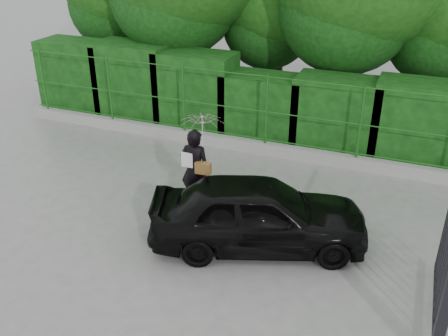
% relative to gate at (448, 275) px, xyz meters
% --- Properties ---
extents(ground, '(80.00, 80.00, 0.00)m').
position_rel_gate_xyz_m(ground, '(-4.60, 0.72, -1.19)').
color(ground, gray).
extents(kerb, '(14.00, 0.25, 0.30)m').
position_rel_gate_xyz_m(kerb, '(-4.60, 5.22, -1.04)').
color(kerb, '#9E9E99').
rests_on(kerb, ground).
extents(fence, '(14.13, 0.06, 1.80)m').
position_rel_gate_xyz_m(fence, '(-4.38, 5.22, 0.01)').
color(fence, '#1B5A18').
rests_on(fence, kerb).
extents(hedge, '(14.20, 1.20, 2.29)m').
position_rel_gate_xyz_m(hedge, '(-4.83, 6.22, -0.16)').
color(hedge, black).
rests_on(hedge, ground).
extents(gate, '(0.22, 2.33, 2.36)m').
position_rel_gate_xyz_m(gate, '(0.00, 0.00, 0.00)').
color(gate, black).
rests_on(gate, ground).
extents(woman, '(0.91, 0.87, 2.06)m').
position_rel_gate_xyz_m(woman, '(-4.69, 2.21, 0.13)').
color(woman, black).
rests_on(woman, ground).
extents(car, '(4.26, 2.85, 1.35)m').
position_rel_gate_xyz_m(car, '(-3.11, 1.35, -0.51)').
color(car, black).
rests_on(car, ground).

